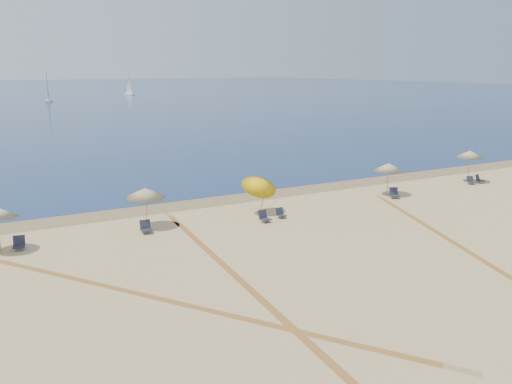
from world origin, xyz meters
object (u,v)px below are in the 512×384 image
(chair_9, at_px, (479,179))
(chair_4, at_px, (146,227))
(chair_3, at_px, (19,244))
(chair_5, at_px, (264,217))
(umbrella_2, at_px, (145,193))
(umbrella_4, at_px, (388,167))
(chair_7, at_px, (394,193))
(sailboat_0, at_px, (48,93))
(sailboat_1, at_px, (129,89))
(umbrella_5, at_px, (470,154))
(chair_8, at_px, (471,181))
(chair_6, at_px, (281,213))
(umbrella_3, at_px, (260,183))

(chair_9, bearing_deg, chair_4, 161.70)
(chair_3, distance_m, chair_5, 13.31)
(umbrella_2, bearing_deg, umbrella_4, -1.72)
(chair_5, bearing_deg, chair_7, -3.89)
(umbrella_2, relative_size, chair_4, 3.34)
(chair_3, height_order, chair_7, chair_7)
(chair_7, xyz_separation_m, sailboat_0, (-4.63, 125.60, 2.06))
(sailboat_0, xyz_separation_m, sailboat_1, (28.92, 25.23, -0.43))
(umbrella_5, relative_size, chair_8, 3.44)
(umbrella_2, height_order, chair_7, umbrella_2)
(chair_6, bearing_deg, umbrella_3, 115.44)
(umbrella_2, relative_size, sailboat_1, 0.37)
(chair_5, relative_size, chair_9, 0.92)
(umbrella_4, xyz_separation_m, chair_4, (-17.89, -0.45, -1.73))
(sailboat_0, bearing_deg, chair_4, -81.85)
(chair_5, xyz_separation_m, chair_7, (10.93, 0.79, 0.02))
(umbrella_5, xyz_separation_m, chair_6, (-18.54, -1.76, -1.98))
(umbrella_4, relative_size, umbrella_5, 0.92)
(chair_4, relative_size, chair_9, 0.90)
(chair_8, xyz_separation_m, sailboat_1, (15.86, 150.28, 1.68))
(umbrella_3, height_order, chair_5, umbrella_3)
(umbrella_3, distance_m, chair_8, 18.77)
(umbrella_2, xyz_separation_m, chair_5, (6.42, -2.23, -1.73))
(chair_4, height_order, sailboat_1, sailboat_1)
(umbrella_5, distance_m, chair_7, 9.22)
(chair_8, height_order, chair_9, chair_9)
(chair_5, xyz_separation_m, sailboat_0, (6.30, 126.40, 2.08))
(umbrella_4, height_order, chair_8, umbrella_4)
(chair_8, bearing_deg, sailboat_0, 118.61)
(chair_7, bearing_deg, chair_9, 26.90)
(sailboat_1, bearing_deg, chair_9, -113.35)
(chair_5, xyz_separation_m, chair_6, (1.32, 0.29, -0.03))
(sailboat_1, bearing_deg, chair_7, -116.83)
(umbrella_3, xyz_separation_m, chair_7, (10.26, -0.93, -1.61))
(chair_3, bearing_deg, chair_8, 11.45)
(chair_4, height_order, chair_7, chair_7)
(umbrella_3, height_order, chair_7, umbrella_3)
(umbrella_3, relative_size, chair_9, 3.38)
(umbrella_2, bearing_deg, umbrella_3, -4.07)
(umbrella_4, xyz_separation_m, chair_3, (-24.32, -0.06, -1.73))
(umbrella_2, xyz_separation_m, chair_8, (25.79, -0.87, -1.75))
(sailboat_0, height_order, sailboat_1, sailboat_0)
(chair_3, distance_m, sailboat_0, 126.29)
(chair_5, bearing_deg, chair_8, -4.05)
(chair_8, relative_size, sailboat_0, 0.10)
(chair_3, bearing_deg, umbrella_4, 12.10)
(sailboat_0, bearing_deg, umbrella_2, -81.73)
(chair_3, distance_m, chair_6, 14.60)
(umbrella_4, xyz_separation_m, chair_5, (-11.10, -1.70, -1.74))
(chair_7, height_order, sailboat_1, sailboat_1)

